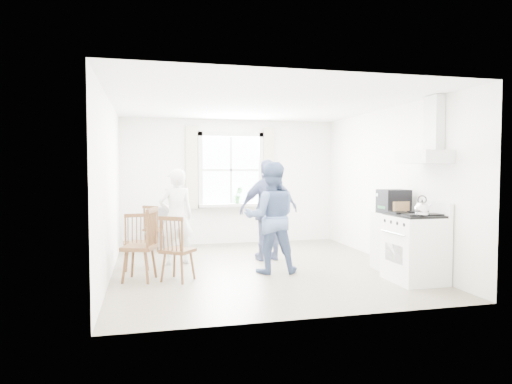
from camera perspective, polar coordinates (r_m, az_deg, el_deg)
The scene contains 17 objects.
room_shell at distance 7.18m, azimuth 0.39°, elevation 0.70°, with size 4.62×5.12×2.64m.
window_assembly at distance 9.57m, azimuth -3.12°, elevation 2.24°, with size 1.88×0.24×1.70m.
range_hood at distance 6.78m, azimuth 20.62°, elevation 5.45°, with size 0.45×0.76×0.94m.
shelf_unit at distance 9.38m, azimuth -11.44°, elevation -4.34°, with size 0.40×0.30×0.80m, color slate.
gas_stove at distance 6.78m, azimuth 19.26°, elevation -6.54°, with size 0.68×0.76×1.12m.
kettle at distance 6.48m, azimuth 20.03°, elevation -2.01°, with size 0.20×0.20×0.28m.
low_cabinet at distance 7.41m, azimuth 16.77°, elevation -5.97°, with size 0.50×0.55×0.90m, color silver.
stereo_stack at distance 7.26m, azimuth 16.81°, elevation -1.13°, with size 0.41×0.37×0.36m.
cardboard_box at distance 7.18m, azimuth 17.32°, elevation -1.86°, with size 0.30×0.21×0.19m, color #9E774C.
windsor_chair_a at distance 7.32m, azimuth -14.73°, elevation -5.25°, with size 0.42×0.41×0.90m.
windsor_chair_b at distance 6.46m, azimuth -10.23°, elevation -6.11°, with size 0.54×0.54×0.94m.
windsor_chair_c at distance 6.61m, azimuth -13.49°, elevation -5.38°, with size 0.54×0.55×1.04m.
person_left at distance 7.63m, azimuth -9.96°, elevation -3.06°, with size 0.58×0.58×1.58m, color silver.
person_mid at distance 6.92m, azimuth 1.87°, elevation -3.20°, with size 0.82×0.82×1.68m, color #4E6291.
person_right at distance 7.85m, azimuth 1.60°, elevation -2.25°, with size 1.02×1.02×1.74m, color navy.
potted_plant at distance 9.53m, azimuth -2.25°, elevation -0.40°, with size 0.19×0.19×0.35m, color #316E31.
windsor_chair_d at distance 8.96m, azimuth -12.79°, elevation -3.81°, with size 0.52×0.52×0.88m.
Camera 1 is at (-1.72, -6.97, 1.59)m, focal length 32.00 mm.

